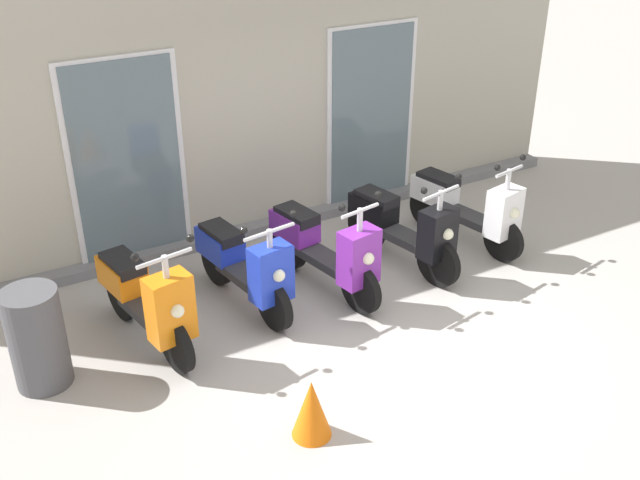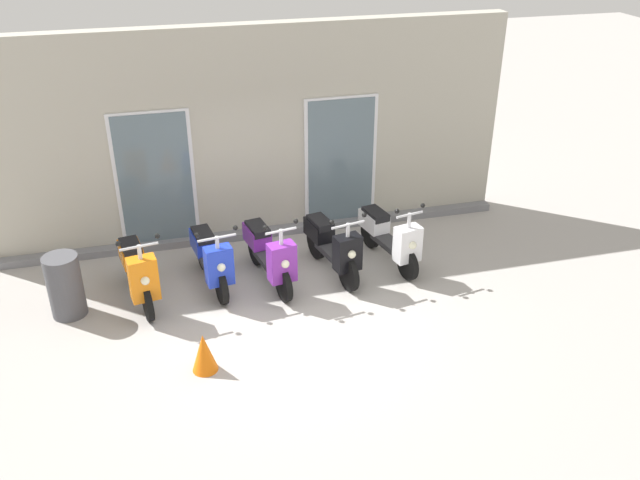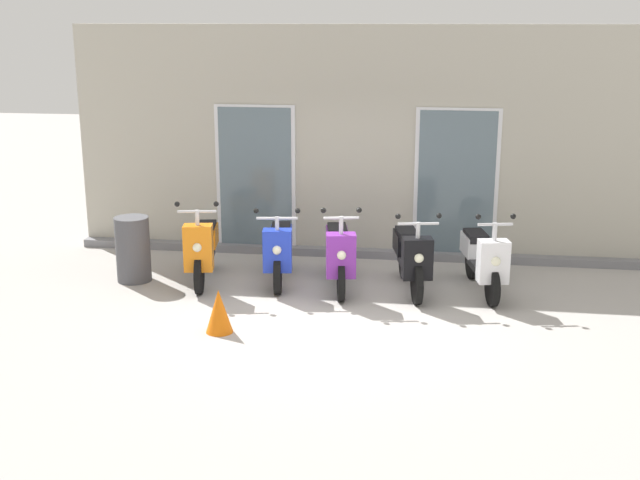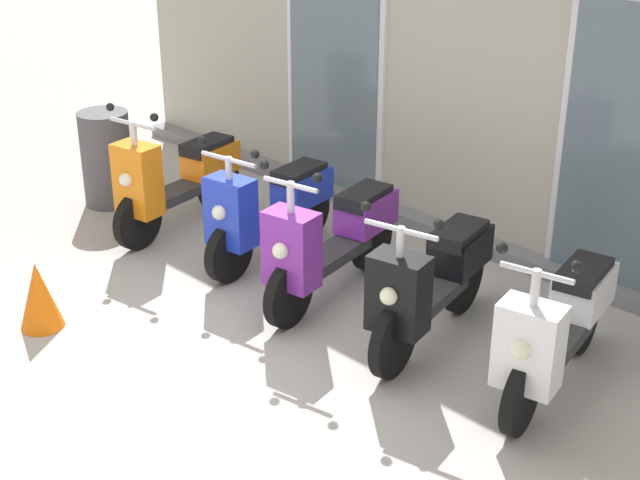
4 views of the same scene
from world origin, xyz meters
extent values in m
plane|color=#A8A39E|center=(0.00, 0.00, 0.00)|extent=(40.00, 40.00, 0.00)
cube|color=#B2AD9E|center=(0.00, 2.80, 1.74)|extent=(8.68, 0.30, 3.48)
cube|color=slate|center=(0.00, 2.55, 0.06)|extent=(8.68, 0.20, 0.12)
cube|color=silver|center=(-1.53, 2.63, 1.15)|extent=(1.25, 0.04, 2.30)
cube|color=slate|center=(-1.53, 2.61, 1.15)|extent=(1.13, 0.02, 2.22)
cube|color=silver|center=(1.53, 2.63, 1.15)|extent=(1.25, 0.04, 2.30)
cube|color=slate|center=(1.53, 2.61, 1.15)|extent=(1.13, 0.02, 2.22)
cylinder|color=black|center=(-1.84, 0.51, 0.25)|extent=(0.17, 0.52, 0.51)
cylinder|color=black|center=(-2.02, 1.56, 0.25)|extent=(0.17, 0.52, 0.51)
cube|color=#2D2D30|center=(-1.93, 1.04, 0.35)|extent=(0.37, 0.70, 0.09)
cube|color=orange|center=(-1.85, 0.55, 0.62)|extent=(0.41, 0.30, 0.62)
sphere|color=#F2EFCC|center=(-1.82, 0.42, 0.66)|extent=(0.12, 0.12, 0.12)
cube|color=orange|center=(-2.00, 1.46, 0.54)|extent=(0.38, 0.56, 0.28)
cube|color=black|center=(-2.00, 1.43, 0.68)|extent=(0.34, 0.52, 0.11)
cylinder|color=silver|center=(-1.85, 0.55, 1.03)|extent=(0.06, 0.06, 0.22)
cylinder|color=silver|center=(-1.85, 0.55, 1.12)|extent=(0.51, 0.12, 0.04)
sphere|color=black|center=(-1.60, 0.59, 1.22)|extent=(0.07, 0.07, 0.07)
sphere|color=black|center=(-2.10, 0.51, 1.22)|extent=(0.07, 0.07, 0.07)
cylinder|color=black|center=(-0.80, 0.67, 0.25)|extent=(0.16, 0.50, 0.49)
cylinder|color=black|center=(-0.96, 1.72, 0.25)|extent=(0.16, 0.50, 0.49)
cube|color=#2D2D30|center=(-0.88, 1.19, 0.35)|extent=(0.35, 0.69, 0.09)
cube|color=#1E38C6|center=(-0.81, 0.71, 0.59)|extent=(0.41, 0.29, 0.56)
sphere|color=#F2EFCC|center=(-0.79, 0.58, 0.63)|extent=(0.12, 0.12, 0.12)
cube|color=#1E38C6|center=(-0.94, 1.62, 0.51)|extent=(0.37, 0.56, 0.28)
cube|color=black|center=(-0.94, 1.58, 0.65)|extent=(0.33, 0.51, 0.11)
cylinder|color=silver|center=(-0.81, 0.71, 0.95)|extent=(0.06, 0.06, 0.20)
cylinder|color=silver|center=(-0.81, 0.71, 1.03)|extent=(0.54, 0.11, 0.04)
sphere|color=black|center=(-0.54, 0.74, 1.13)|extent=(0.07, 0.07, 0.07)
sphere|color=black|center=(-1.08, 0.67, 1.13)|extent=(0.07, 0.07, 0.07)
cylinder|color=black|center=(0.06, 0.50, 0.26)|extent=(0.18, 0.52, 0.51)
cylinder|color=black|center=(-0.14, 1.64, 0.26)|extent=(0.18, 0.52, 0.51)
cube|color=#2D2D30|center=(-0.04, 1.07, 0.36)|extent=(0.38, 0.75, 0.09)
cube|color=purple|center=(0.06, 0.54, 0.60)|extent=(0.42, 0.30, 0.58)
sphere|color=#F2EFCC|center=(0.08, 0.41, 0.64)|extent=(0.12, 0.12, 0.12)
cube|color=purple|center=(-0.12, 1.54, 0.55)|extent=(0.39, 0.56, 0.28)
cube|color=black|center=(-0.11, 1.50, 0.69)|extent=(0.34, 0.52, 0.11)
cylinder|color=silver|center=(0.06, 0.54, 1.00)|extent=(0.06, 0.06, 0.25)
cylinder|color=silver|center=(0.06, 0.54, 1.10)|extent=(0.45, 0.12, 0.04)
sphere|color=black|center=(0.28, 0.58, 1.20)|extent=(0.07, 0.07, 0.07)
sphere|color=black|center=(-0.17, 0.50, 1.20)|extent=(0.07, 0.07, 0.07)
cylinder|color=black|center=(1.04, 0.53, 0.27)|extent=(0.19, 0.54, 0.54)
cylinder|color=black|center=(0.83, 1.59, 0.27)|extent=(0.19, 0.54, 0.54)
cube|color=#2D2D30|center=(0.94, 1.06, 0.37)|extent=(0.39, 0.70, 0.09)
cube|color=black|center=(1.04, 0.57, 0.60)|extent=(0.42, 0.31, 0.54)
sphere|color=#F2EFCC|center=(1.06, 0.45, 0.64)|extent=(0.12, 0.12, 0.12)
cube|color=black|center=(0.85, 1.49, 0.55)|extent=(0.40, 0.57, 0.28)
cube|color=black|center=(0.86, 1.45, 0.69)|extent=(0.35, 0.52, 0.11)
cylinder|color=silver|center=(1.04, 0.57, 0.96)|extent=(0.06, 0.06, 0.23)
cylinder|color=silver|center=(1.04, 0.57, 1.05)|extent=(0.52, 0.14, 0.04)
sphere|color=black|center=(1.29, 0.62, 1.15)|extent=(0.07, 0.07, 0.07)
sphere|color=black|center=(0.78, 0.52, 1.15)|extent=(0.07, 0.07, 0.07)
cylinder|color=black|center=(2.00, 0.60, 0.24)|extent=(0.18, 0.50, 0.49)
cylinder|color=black|center=(1.78, 1.70, 0.24)|extent=(0.18, 0.50, 0.49)
cube|color=#2D2D30|center=(1.89, 1.15, 0.34)|extent=(0.39, 0.74, 0.09)
cube|color=white|center=(1.99, 0.64, 0.58)|extent=(0.42, 0.31, 0.55)
sphere|color=#F2EFCC|center=(2.02, 0.51, 0.62)|extent=(0.12, 0.12, 0.12)
cube|color=white|center=(1.80, 1.61, 0.52)|extent=(0.40, 0.57, 0.28)
cube|color=black|center=(1.81, 1.57, 0.66)|extent=(0.35, 0.52, 0.11)
cylinder|color=silver|center=(1.99, 0.64, 0.96)|extent=(0.06, 0.06, 0.25)
cylinder|color=silver|center=(1.99, 0.64, 1.06)|extent=(0.44, 0.12, 0.04)
sphere|color=black|center=(2.21, 0.68, 1.16)|extent=(0.07, 0.07, 0.07)
sphere|color=black|center=(1.78, 0.59, 1.16)|extent=(0.07, 0.07, 0.07)
cylinder|color=#4C4C51|center=(-2.90, 0.92, 0.46)|extent=(0.48, 0.48, 0.91)
cone|color=orange|center=(-1.21, -0.80, 0.26)|extent=(0.32, 0.32, 0.52)
camera|label=1|loc=(-3.37, -4.72, 4.13)|focal=41.75mm
camera|label=2|loc=(-1.54, -7.59, 5.38)|focal=37.97mm
camera|label=3|loc=(1.27, -9.49, 3.57)|focal=45.82mm
camera|label=4|loc=(4.43, -3.58, 3.43)|focal=51.97mm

